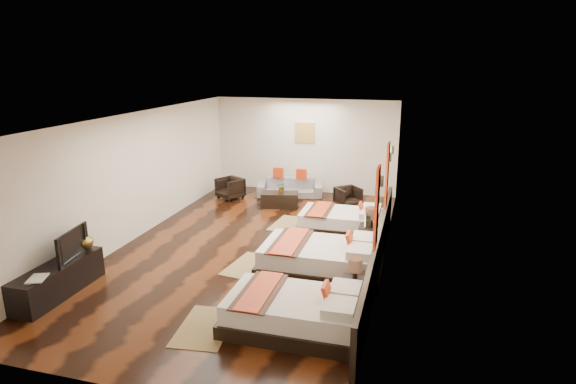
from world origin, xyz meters
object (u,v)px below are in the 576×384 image
(tv, at_px, (68,245))
(nightstand_b, at_px, (370,236))
(armchair_left, at_px, (230,188))
(table_plant, at_px, (282,187))
(nightstand_a, at_px, (354,290))
(figurine, at_px, (83,240))
(bed_near, at_px, (296,312))
(sofa, at_px, (290,187))
(bed_mid, at_px, (323,259))
(bed_far, at_px, (342,221))
(armchair_right, at_px, (348,197))
(book, at_px, (29,279))
(coffee_table, at_px, (280,200))
(tv_console, at_px, (58,279))

(tv, bearing_deg, nightstand_b, -66.63)
(armchair_left, xyz_separation_m, table_plant, (1.67, -0.34, 0.24))
(nightstand_a, bearing_deg, tv, -172.33)
(nightstand_a, distance_m, figurine, 4.97)
(bed_near, distance_m, sofa, 7.15)
(bed_mid, bearing_deg, bed_near, -90.07)
(bed_near, height_order, nightstand_b, nightstand_b)
(bed_mid, bearing_deg, bed_far, 90.10)
(nightstand_a, distance_m, armchair_right, 5.50)
(bed_near, height_order, sofa, bed_near)
(tv, height_order, table_plant, tv)
(book, bearing_deg, coffee_table, 70.98)
(bed_mid, bearing_deg, tv, -156.97)
(nightstand_b, height_order, armchair_right, nightstand_b)
(book, bearing_deg, figurine, 90.00)
(nightstand_b, height_order, book, nightstand_b)
(bed_near, height_order, coffee_table, bed_near)
(nightstand_a, distance_m, tv, 4.97)
(book, bearing_deg, nightstand_a, 17.14)
(bed_mid, xyz_separation_m, armchair_left, (-3.59, 4.25, 0.01))
(bed_near, xyz_separation_m, armchair_left, (-3.59, 6.23, 0.03))
(bed_mid, bearing_deg, armchair_left, 130.23)
(tv, distance_m, coffee_table, 6.05)
(bed_near, xyz_separation_m, sofa, (-1.97, 6.87, 0.00))
(bed_near, bearing_deg, nightstand_a, 49.56)
(sofa, relative_size, armchair_left, 2.82)
(figurine, bearing_deg, sofa, 70.22)
(nightstand_a, relative_size, book, 2.43)
(bed_far, bearing_deg, table_plant, 141.20)
(bed_near, xyz_separation_m, coffee_table, (-1.97, 5.82, -0.07))
(armchair_right, bearing_deg, nightstand_a, -121.13)
(bed_mid, relative_size, table_plant, 7.93)
(bed_far, bearing_deg, tv_console, -133.69)
(book, distance_m, coffee_table, 6.85)
(armchair_left, height_order, coffee_table, armchair_left)
(figurine, xyz_separation_m, sofa, (2.23, 6.20, -0.46))
(tv, distance_m, armchair_left, 6.06)
(book, xyz_separation_m, sofa, (2.23, 7.52, -0.29))
(book, bearing_deg, sofa, 73.48)
(nightstand_a, relative_size, armchair_right, 1.38)
(book, relative_size, coffee_table, 0.35)
(bed_near, height_order, tv, tv)
(bed_near, distance_m, bed_mid, 1.98)
(armchair_right, distance_m, table_plant, 1.83)
(nightstand_a, bearing_deg, bed_far, 102.20)
(table_plant, bearing_deg, armchair_left, 168.57)
(book, xyz_separation_m, armchair_left, (0.61, 6.88, -0.26))
(bed_near, bearing_deg, tv_console, -179.41)
(tv_console, height_order, coffee_table, tv_console)
(nightstand_b, distance_m, armchair_right, 3.10)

